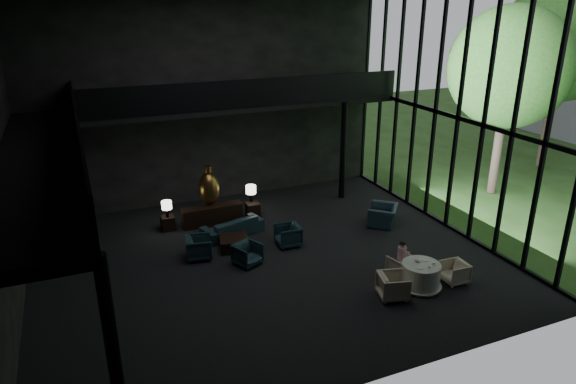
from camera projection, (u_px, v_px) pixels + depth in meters
name	position (u px, v px, depth m)	size (l,w,h in m)	color
floor	(268.00, 261.00, 16.25)	(14.00, 12.00, 0.02)	black
wall_back	(212.00, 102.00, 20.00)	(14.00, 0.04, 8.00)	black
wall_front	(379.00, 213.00, 9.67)	(14.00, 0.04, 8.00)	black
curtain_wall	(458.00, 118.00, 17.38)	(0.20, 12.00, 8.00)	black
mezzanine_left	(39.00, 162.00, 12.64)	(2.00, 12.00, 0.25)	black
mezzanine_back	(244.00, 105.00, 19.51)	(12.00, 2.00, 0.25)	black
railing_left	(79.00, 135.00, 12.79)	(0.06, 12.00, 1.00)	black
railing_back	(253.00, 93.00, 18.43)	(12.00, 0.06, 1.00)	black
column_sw	(114.00, 358.00, 8.81)	(0.24, 0.24, 4.00)	black
column_nw	(83.00, 168.00, 18.62)	(0.24, 0.24, 4.00)	black
column_ne	(343.00, 151.00, 20.74)	(0.24, 0.24, 4.00)	black
tree_near	(510.00, 68.00, 20.14)	(4.80, 4.80, 7.65)	#382D23
tree_far	(562.00, 40.00, 23.43)	(5.60, 5.60, 8.80)	#382D23
console	(212.00, 215.00, 18.78)	(2.22, 0.50, 0.71)	black
bronze_urn	(209.00, 188.00, 18.67)	(0.78, 0.78, 1.45)	brown
side_table_left	(168.00, 223.00, 18.36)	(0.46, 0.46, 0.51)	black
table_lamp_left	(167.00, 206.00, 18.06)	(0.36, 0.36, 0.61)	black
side_table_right	(253.00, 210.00, 19.49)	(0.48, 0.48, 0.53)	black
table_lamp_right	(251.00, 190.00, 19.36)	(0.39, 0.39, 0.66)	black
sofa	(232.00, 223.00, 17.89)	(2.27, 0.66, 0.89)	#21414D
lounge_armchair_west	(199.00, 246.00, 16.28)	(0.81, 0.76, 0.83)	black
lounge_armchair_east	(288.00, 234.00, 17.13)	(0.78, 0.74, 0.81)	#172D3A
lounge_armchair_south	(247.00, 253.00, 15.91)	(0.72, 0.68, 0.74)	#1C2E44
window_armchair	(383.00, 212.00, 18.66)	(1.17, 0.76, 1.03)	black
coffee_table	(234.00, 243.00, 16.96)	(0.92, 0.92, 0.41)	black
dining_table	(420.00, 277.00, 14.65)	(1.24, 1.24, 0.75)	white
dining_chair_north	(401.00, 266.00, 15.33)	(0.59, 0.56, 0.61)	beige
dining_chair_east	(454.00, 272.00, 14.93)	(0.60, 0.57, 0.62)	beige
dining_chair_west	(393.00, 285.00, 14.13)	(0.77, 0.73, 0.80)	silver
child	(402.00, 250.00, 15.34)	(0.26, 0.26, 0.57)	#C87381
plate_a	(420.00, 268.00, 14.29)	(0.23, 0.23, 0.01)	white
plate_b	(425.00, 260.00, 14.73)	(0.23, 0.23, 0.02)	white
saucer	(434.00, 265.00, 14.45)	(0.15, 0.15, 0.01)	white
coffee_cup	(434.00, 263.00, 14.46)	(0.09, 0.09, 0.06)	white
cereal_bowl	(417.00, 260.00, 14.62)	(0.17, 0.17, 0.09)	white
cream_pot	(430.00, 267.00, 14.27)	(0.06, 0.06, 0.07)	#99999E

